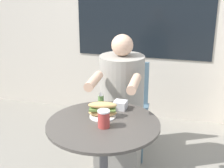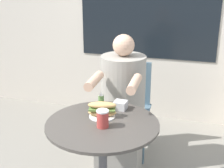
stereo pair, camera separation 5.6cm
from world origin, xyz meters
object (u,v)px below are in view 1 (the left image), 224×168
object	(u,v)px
sandwich_on_plate	(103,110)
diner_chair	(129,99)
drink_cup	(104,119)
cafe_table	(104,147)
condiment_bottle	(101,100)
seated_diner	(121,114)

from	to	relation	value
sandwich_on_plate	diner_chair	bearing A→B (deg)	90.01
diner_chair	drink_cup	bearing A→B (deg)	89.47
sandwich_on_plate	drink_cup	bearing A→B (deg)	-69.99
cafe_table	condiment_bottle	size ratio (longest dim) A/B	6.66
sandwich_on_plate	drink_cup	world-z (taller)	drink_cup
sandwich_on_plate	condiment_bottle	distance (m)	0.18
drink_cup	condiment_bottle	distance (m)	0.33
cafe_table	drink_cup	bearing A→B (deg)	-69.39
cafe_table	diner_chair	distance (m)	0.93
sandwich_on_plate	seated_diner	bearing A→B (deg)	89.06
seated_diner	cafe_table	bearing A→B (deg)	88.70
diner_chair	sandwich_on_plate	xyz separation A→B (m)	(0.00, -0.84, 0.24)
diner_chair	sandwich_on_plate	bearing A→B (deg)	86.39
diner_chair	sandwich_on_plate	size ratio (longest dim) A/B	4.18
diner_chair	seated_diner	size ratio (longest dim) A/B	0.73
cafe_table	seated_diner	xyz separation A→B (m)	(-0.02, 0.58, -0.01)
drink_cup	condiment_bottle	bearing A→B (deg)	110.71
drink_cup	condiment_bottle	size ratio (longest dim) A/B	1.02
diner_chair	condiment_bottle	distance (m)	0.72
drink_cup	diner_chair	bearing A→B (deg)	93.09
cafe_table	diner_chair	size ratio (longest dim) A/B	0.87
cafe_table	drink_cup	distance (m)	0.25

